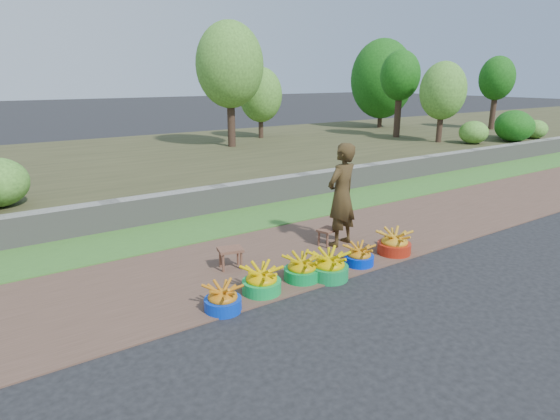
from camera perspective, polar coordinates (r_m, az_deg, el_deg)
ground_plane at (r=6.79m, az=8.82°, el=-8.14°), size 120.00×120.00×0.00m
dirt_shoulder at (r=7.66m, az=2.43°, el=-4.99°), size 80.00×2.50×0.02m
grass_verge at (r=9.25m, az=-5.01°, el=-1.26°), size 80.00×1.50×0.04m
retaining_wall at (r=9.90m, az=-7.47°, el=1.36°), size 80.00×0.35×0.55m
earth_bank at (r=14.36m, az=-16.48°, el=5.29°), size 80.00×10.00×0.50m
vegetation at (r=14.62m, az=-8.69°, el=14.72°), size 31.72×8.19×3.96m
basin_a at (r=5.80m, az=-6.99°, el=-10.74°), size 0.46×0.46×0.34m
basin_b at (r=6.18m, az=-2.26°, el=-8.67°), size 0.52×0.52×0.38m
basin_c at (r=6.56m, az=2.68°, el=-7.22°), size 0.50×0.50×0.38m
basin_d at (r=6.64m, az=6.03°, el=-6.87°), size 0.54×0.54×0.40m
basin_e at (r=7.16m, az=9.62°, el=-5.57°), size 0.45×0.45×0.33m
basin_f at (r=7.70m, az=13.77°, el=-4.01°), size 0.53×0.53×0.40m
stool_left at (r=6.91m, az=-6.06°, el=-5.17°), size 0.41×0.35×0.31m
stool_right at (r=7.85m, az=5.81°, el=-2.70°), size 0.38×0.33×0.29m
vendor_woman at (r=7.73m, az=7.52°, el=1.82°), size 0.70×0.54×1.72m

